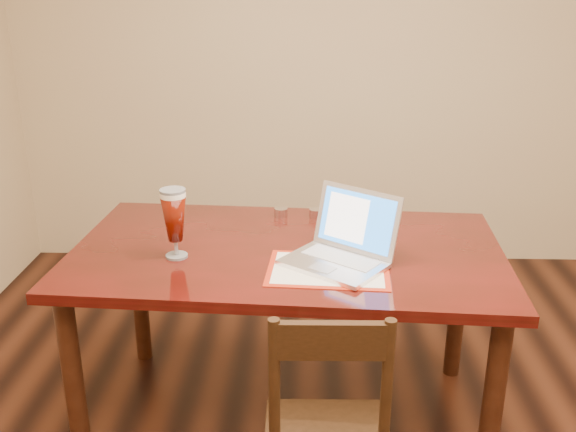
{
  "coord_description": "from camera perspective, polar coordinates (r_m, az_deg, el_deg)",
  "views": [
    {
      "loc": [
        -0.36,
        -1.62,
        1.83
      ],
      "look_at": [
        -0.43,
        0.76,
        0.94
      ],
      "focal_mm": 40.0,
      "sensor_mm": 36.0,
      "label": 1
    }
  ],
  "objects": [
    {
      "name": "dining_table",
      "position": [
        2.62,
        -0.13,
        -4.7
      ],
      "size": [
        1.78,
        1.07,
        1.08
      ],
      "rotation": [
        0.0,
        0.0,
        -0.06
      ],
      "color": "#4B0C0A",
      "rests_on": "ground"
    },
    {
      "name": "room_shell",
      "position": [
        1.66,
        15.02,
        17.5
      ],
      "size": [
        4.51,
        5.01,
        2.71
      ],
      "color": "tan",
      "rests_on": "ground"
    }
  ]
}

